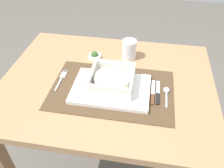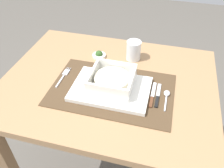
{
  "view_description": "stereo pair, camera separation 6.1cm",
  "coord_description": "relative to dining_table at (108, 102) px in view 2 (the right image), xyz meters",
  "views": [
    {
      "loc": [
        0.15,
        -0.73,
        1.38
      ],
      "look_at": [
        0.03,
        -0.05,
        0.79
      ],
      "focal_mm": 37.71,
      "sensor_mm": 36.0,
      "label": 1
    },
    {
      "loc": [
        0.21,
        -0.72,
        1.38
      ],
      "look_at": [
        0.03,
        -0.05,
        0.79
      ],
      "focal_mm": 37.71,
      "sensor_mm": 36.0,
      "label": 2
    }
  ],
  "objects": [
    {
      "name": "serving_plate",
      "position": [
        0.03,
        -0.06,
        0.13
      ],
      "size": [
        0.3,
        0.21,
        0.02
      ],
      "primitive_type": "cube",
      "color": "white",
      "rests_on": "placemat"
    },
    {
      "name": "fork",
      "position": [
        -0.19,
        -0.02,
        0.13
      ],
      "size": [
        0.02,
        0.13,
        0.0
      ],
      "rotation": [
        0.0,
        0.0,
        0.03
      ],
      "color": "silver",
      "rests_on": "placemat"
    },
    {
      "name": "bread_knife",
      "position": [
        0.19,
        -0.05,
        0.13
      ],
      "size": [
        0.01,
        0.14,
        0.01
      ],
      "rotation": [
        0.0,
        0.0,
        0.05
      ],
      "color": "#59331E",
      "rests_on": "placemat"
    },
    {
      "name": "placemat",
      "position": [
        0.03,
        -0.05,
        0.13
      ],
      "size": [
        0.48,
        0.31,
        0.0
      ],
      "primitive_type": "cube",
      "color": "#4C3823",
      "rests_on": "dining_table"
    },
    {
      "name": "butter_knife",
      "position": [
        0.21,
        -0.05,
        0.13
      ],
      "size": [
        0.01,
        0.13,
        0.01
      ],
      "rotation": [
        0.0,
        0.0,
        -0.07
      ],
      "color": "black",
      "rests_on": "placemat"
    },
    {
      "name": "drinking_glass",
      "position": [
        0.07,
        0.18,
        0.16
      ],
      "size": [
        0.07,
        0.07,
        0.09
      ],
      "color": "white",
      "rests_on": "dining_table"
    },
    {
      "name": "spoon",
      "position": [
        0.24,
        -0.04,
        0.13
      ],
      "size": [
        0.02,
        0.11,
        0.01
      ],
      "rotation": [
        0.0,
        0.0,
        -0.01
      ],
      "color": "silver",
      "rests_on": "placemat"
    },
    {
      "name": "condiment_saucer",
      "position": [
        -0.09,
        0.16,
        0.13
      ],
      "size": [
        0.06,
        0.06,
        0.03
      ],
      "color": "white",
      "rests_on": "dining_table"
    },
    {
      "name": "porridge_bowl",
      "position": [
        0.03,
        -0.04,
        0.17
      ],
      "size": [
        0.17,
        0.17,
        0.06
      ],
      "color": "white",
      "rests_on": "serving_plate"
    },
    {
      "name": "dining_table",
      "position": [
        0.0,
        0.0,
        0.0
      ],
      "size": [
        0.87,
        0.68,
        0.76
      ],
      "color": "#A37A51",
      "rests_on": "ground"
    }
  ]
}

